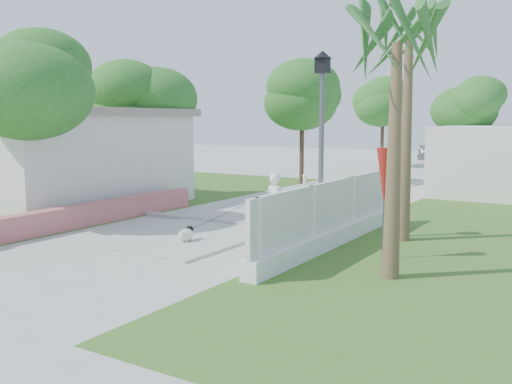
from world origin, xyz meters
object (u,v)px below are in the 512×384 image
Objects in this scene: street_lamp at (321,139)px; dog at (187,234)px; bollard at (305,189)px; parked_car at (457,151)px; skateboarder at (239,210)px; patio_umbrella at (385,178)px.

dog is at bearing -141.46° from street_lamp.
bollard is 21.47m from parked_car.
dog is at bearing 177.18° from parked_car.
bollard is at bearing 120.96° from street_lamp.
street_lamp is at bearing 25.23° from dog.
skateboarder is (0.98, -5.42, 0.12)m from bollard.
skateboarder reaches higher than bollard.
skateboarder is at bearing 40.98° from dog.
skateboarder is 3.16× the size of dog.
skateboarder is at bearing -79.76° from bollard.
parked_car is at bearing 95.64° from street_lamp.
street_lamp is at bearing -142.85° from skateboarder.
skateboarder is (-1.72, -0.92, -1.72)m from street_lamp.
street_lamp is 4.07× the size of bollard.
bollard is 0.47× the size of patio_umbrella.
patio_umbrella is (4.60, -5.50, 1.10)m from bollard.
parked_car is (-4.46, 26.97, -0.86)m from patio_umbrella.
skateboarder is at bearing 178.81° from parked_car.
patio_umbrella is 27.35m from parked_car.
dog is (-4.38, -0.98, -1.46)m from patio_umbrella.
street_lamp is 26.14m from parked_car.
bollard is at bearing -70.72° from skateboarder.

